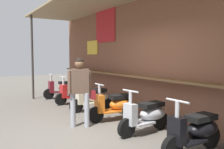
% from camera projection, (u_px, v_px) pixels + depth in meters
% --- Properties ---
extents(ground_plane, '(32.81, 32.81, 0.00)m').
position_uv_depth(ground_plane, '(90.00, 134.00, 5.17)').
color(ground_plane, '#605B54').
extents(market_stall_facade, '(11.72, 2.23, 3.48)m').
position_uv_depth(market_stall_facade, '(157.00, 46.00, 6.02)').
color(market_stall_facade, brown).
rests_on(market_stall_facade, ground_plane).
extents(scooter_maroon, '(0.46, 1.40, 0.97)m').
position_uv_depth(scooter_maroon, '(63.00, 88.00, 9.52)').
color(scooter_maroon, maroon).
rests_on(scooter_maroon, ground_plane).
extents(scooter_red, '(0.46, 1.40, 0.97)m').
position_uv_depth(scooter_red, '(76.00, 92.00, 8.43)').
color(scooter_red, red).
rests_on(scooter_red, ground_plane).
extents(scooter_cream, '(0.46, 1.40, 0.97)m').
position_uv_depth(scooter_cream, '(94.00, 98.00, 7.33)').
color(scooter_cream, beige).
rests_on(scooter_cream, ground_plane).
extents(scooter_orange, '(0.47, 1.40, 0.97)m').
position_uv_depth(scooter_orange, '(116.00, 105.00, 6.26)').
color(scooter_orange, orange).
rests_on(scooter_orange, ground_plane).
extents(scooter_silver, '(0.50, 1.40, 0.97)m').
position_uv_depth(scooter_silver, '(147.00, 115.00, 5.21)').
color(scooter_silver, '#B2B5BA').
rests_on(scooter_silver, ground_plane).
extents(scooter_black, '(0.46, 1.40, 0.97)m').
position_uv_depth(scooter_black, '(196.00, 130.00, 4.13)').
color(scooter_black, black).
rests_on(scooter_black, ground_plane).
extents(shopper_with_handbag, '(0.32, 0.66, 1.62)m').
position_uv_depth(shopper_with_handbag, '(80.00, 85.00, 5.59)').
color(shopper_with_handbag, '#999EA8').
rests_on(shopper_with_handbag, ground_plane).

